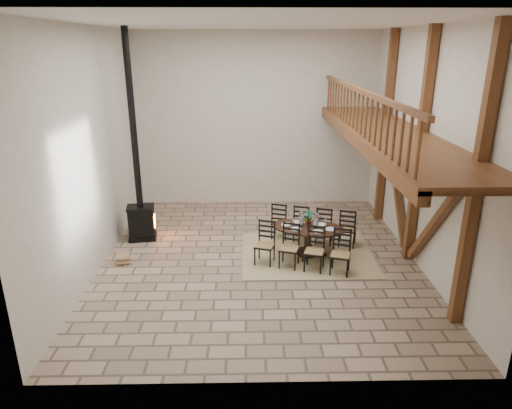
{
  "coord_description": "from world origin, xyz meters",
  "views": [
    {
      "loc": [
        -0.26,
        -9.36,
        4.63
      ],
      "look_at": [
        -0.07,
        0.4,
        1.18
      ],
      "focal_mm": 32.0,
      "sensor_mm": 36.0,
      "label": 1
    }
  ],
  "objects_px": {
    "log_stack": "(123,259)",
    "log_basket": "(142,227)",
    "wood_stove": "(139,196)",
    "dining_table": "(308,240)"
  },
  "relations": [
    {
      "from": "wood_stove",
      "to": "log_basket",
      "type": "height_order",
      "value": "wood_stove"
    },
    {
      "from": "log_stack",
      "to": "wood_stove",
      "type": "bearing_deg",
      "value": 83.5
    },
    {
      "from": "log_stack",
      "to": "log_basket",
      "type": "bearing_deg",
      "value": 87.46
    },
    {
      "from": "dining_table",
      "to": "wood_stove",
      "type": "relative_size",
      "value": 0.5
    },
    {
      "from": "dining_table",
      "to": "log_stack",
      "type": "height_order",
      "value": "dining_table"
    },
    {
      "from": "wood_stove",
      "to": "log_stack",
      "type": "distance_m",
      "value": 1.7
    },
    {
      "from": "wood_stove",
      "to": "log_basket",
      "type": "xyz_separation_m",
      "value": [
        -0.08,
        0.34,
        -0.96
      ]
    },
    {
      "from": "log_basket",
      "to": "log_stack",
      "type": "distance_m",
      "value": 1.69
    },
    {
      "from": "log_basket",
      "to": "log_stack",
      "type": "height_order",
      "value": "log_basket"
    },
    {
      "from": "dining_table",
      "to": "wood_stove",
      "type": "xyz_separation_m",
      "value": [
        -4.02,
        0.99,
        0.77
      ]
    }
  ]
}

